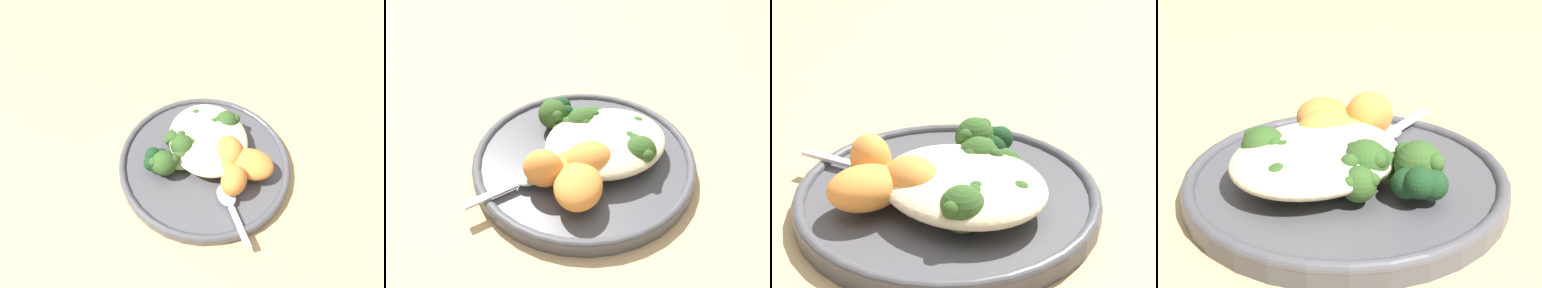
% 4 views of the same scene
% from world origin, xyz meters
% --- Properties ---
extents(ground_plane, '(4.00, 4.00, 0.00)m').
position_xyz_m(ground_plane, '(0.00, 0.00, 0.00)').
color(ground_plane, tan).
extents(plate, '(0.29, 0.29, 0.02)m').
position_xyz_m(plate, '(0.01, -0.00, 0.01)').
color(plate, '#4C4C51').
rests_on(plate, ground_plane).
extents(quinoa_mound, '(0.16, 0.13, 0.03)m').
position_xyz_m(quinoa_mound, '(-0.01, 0.01, 0.04)').
color(quinoa_mound, beige).
rests_on(quinoa_mound, plate).
extents(broccoli_stalk_0, '(0.10, 0.08, 0.04)m').
position_xyz_m(broccoli_stalk_0, '(-0.03, 0.04, 0.04)').
color(broccoli_stalk_0, '#9EBC66').
rests_on(broccoli_stalk_0, plate).
extents(broccoli_stalk_1, '(0.09, 0.05, 0.03)m').
position_xyz_m(broccoli_stalk_1, '(-0.03, 0.02, 0.04)').
color(broccoli_stalk_1, '#9EBC66').
rests_on(broccoli_stalk_1, plate).
extents(broccoli_stalk_2, '(0.12, 0.04, 0.03)m').
position_xyz_m(broccoli_stalk_2, '(-0.04, 0.00, 0.03)').
color(broccoli_stalk_2, '#9EBC66').
rests_on(broccoli_stalk_2, plate).
extents(broccoli_stalk_3, '(0.10, 0.03, 0.03)m').
position_xyz_m(broccoli_stalk_3, '(-0.02, -0.00, 0.03)').
color(broccoli_stalk_3, '#9EBC66').
rests_on(broccoli_stalk_3, plate).
extents(broccoli_stalk_4, '(0.08, 0.08, 0.03)m').
position_xyz_m(broccoli_stalk_4, '(-0.01, -0.03, 0.03)').
color(broccoli_stalk_4, '#9EBC66').
rests_on(broccoli_stalk_4, plate).
extents(broccoli_stalk_5, '(0.07, 0.07, 0.04)m').
position_xyz_m(broccoli_stalk_5, '(0.00, -0.03, 0.04)').
color(broccoli_stalk_5, '#9EBC66').
rests_on(broccoli_stalk_5, plate).
extents(broccoli_stalk_6, '(0.05, 0.07, 0.03)m').
position_xyz_m(broccoli_stalk_6, '(0.02, -0.03, 0.04)').
color(broccoli_stalk_6, '#9EBC66').
rests_on(broccoli_stalk_6, plate).
extents(broccoli_stalk_7, '(0.04, 0.12, 0.04)m').
position_xyz_m(broccoli_stalk_7, '(0.03, -0.05, 0.04)').
color(broccoli_stalk_7, '#9EBC66').
rests_on(broccoli_stalk_7, plate).
extents(sweet_potato_chunk_0, '(0.08, 0.09, 0.04)m').
position_xyz_m(sweet_potato_chunk_0, '(0.05, 0.07, 0.04)').
color(sweet_potato_chunk_0, orange).
rests_on(sweet_potato_chunk_0, plate).
extents(sweet_potato_chunk_1, '(0.06, 0.06, 0.05)m').
position_xyz_m(sweet_potato_chunk_1, '(0.08, 0.03, 0.05)').
color(sweet_potato_chunk_1, orange).
rests_on(sweet_potato_chunk_1, plate).
extents(sweet_potato_chunk_2, '(0.04, 0.05, 0.03)m').
position_xyz_m(sweet_potato_chunk_2, '(0.04, 0.03, 0.04)').
color(sweet_potato_chunk_2, orange).
rests_on(sweet_potato_chunk_2, plate).
extents(sweet_potato_chunk_3, '(0.06, 0.05, 0.04)m').
position_xyz_m(sweet_potato_chunk_3, '(0.02, 0.04, 0.04)').
color(sweet_potato_chunk_3, orange).
rests_on(sweet_potato_chunk_3, plate).
extents(kale_tuft, '(0.04, 0.05, 0.03)m').
position_xyz_m(kale_tuft, '(0.02, -0.08, 0.04)').
color(kale_tuft, '#193D1E').
rests_on(kale_tuft, plate).
extents(spoon, '(0.10, 0.03, 0.01)m').
position_xyz_m(spoon, '(0.10, 0.02, 0.03)').
color(spoon, silver).
rests_on(spoon, plate).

